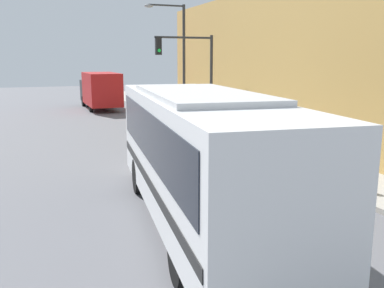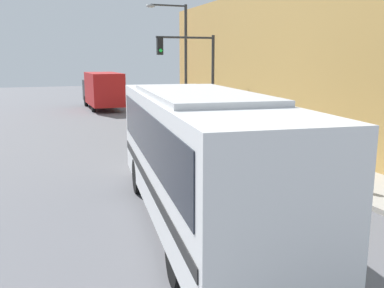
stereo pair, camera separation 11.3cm
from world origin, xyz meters
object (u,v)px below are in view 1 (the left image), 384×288
delivery_truck (100,89)px  pedestrian_near_corner (219,117)px  street_lamp (179,53)px  fire_hydrant (357,177)px  traffic_light_pole (192,66)px  parking_meter (266,133)px  city_bus (198,149)px

delivery_truck → pedestrian_near_corner: 15.33m
street_lamp → pedestrian_near_corner: street_lamp is taller
fire_hydrant → traffic_light_pole: traffic_light_pole is taller
traffic_light_pole → parking_meter: 6.76m
parking_meter → street_lamp: street_lamp is taller
traffic_light_pole → city_bus: bearing=-110.7°
pedestrian_near_corner → delivery_truck: bearing=105.5°
delivery_truck → parking_meter: delivery_truck is taller
delivery_truck → parking_meter: size_ratio=5.54×
delivery_truck → fire_hydrant: 26.35m
city_bus → traffic_light_pole: (4.56, 12.08, 1.78)m
delivery_truck → fire_hydrant: (3.57, -26.08, -1.09)m
fire_hydrant → street_lamp: size_ratio=0.11×
delivery_truck → street_lamp: street_lamp is taller
city_bus → pedestrian_near_corner: (6.06, 11.82, -1.02)m
street_lamp → pedestrian_near_corner: size_ratio=4.61×
city_bus → fire_hydrant: (5.54, 0.49, -1.43)m
pedestrian_near_corner → street_lamp: bearing=97.2°
parking_meter → pedestrian_near_corner: (0.52, 5.87, -0.12)m
fire_hydrant → street_lamp: street_lamp is taller
city_bus → street_lamp: 17.71m
traffic_light_pole → parking_meter: (0.98, -6.13, -2.68)m
fire_hydrant → pedestrian_near_corner: (0.52, 11.33, 0.41)m
city_bus → parking_meter: size_ratio=7.45×
delivery_truck → parking_meter: (3.57, -20.62, -0.56)m
city_bus → parking_meter: city_bus is taller
fire_hydrant → street_lamp: (-0.10, 16.17, 3.96)m
city_bus → delivery_truck: (1.97, 26.58, -0.33)m
parking_meter → pedestrian_near_corner: size_ratio=0.86×
fire_hydrant → street_lamp: 16.65m
delivery_truck → city_bus: bearing=-94.2°
delivery_truck → pedestrian_near_corner: (4.09, -14.76, -0.69)m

